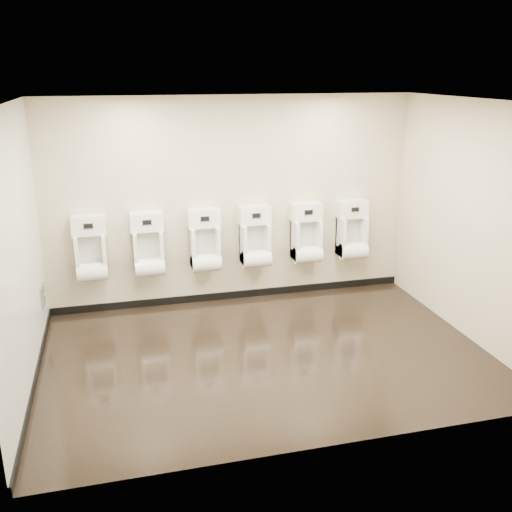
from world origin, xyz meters
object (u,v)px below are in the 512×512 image
(urinal_1, at_px, (148,249))
(urinal_5, at_px, (352,234))
(access_panel, at_px, (43,295))
(urinal_3, at_px, (255,241))
(urinal_0, at_px, (91,253))
(urinal_2, at_px, (205,245))
(urinal_4, at_px, (307,237))

(urinal_1, height_order, urinal_5, same)
(access_panel, xyz_separation_m, urinal_3, (2.76, 0.40, 0.37))
(urinal_1, distance_m, urinal_5, 2.87)
(access_panel, xyz_separation_m, urinal_1, (1.31, 0.40, 0.37))
(urinal_3, bearing_deg, urinal_0, 180.00)
(access_panel, xyz_separation_m, urinal_2, (2.06, 0.40, 0.37))
(access_panel, relative_size, urinal_5, 0.30)
(urinal_1, distance_m, urinal_2, 0.75)
(urinal_0, height_order, urinal_2, same)
(urinal_2, relative_size, urinal_4, 1.00)
(urinal_1, xyz_separation_m, urinal_5, (2.87, 0.00, 0.00))
(urinal_3, height_order, urinal_5, same)
(urinal_1, relative_size, urinal_2, 1.00)
(access_panel, relative_size, urinal_2, 0.30)
(urinal_2, xyz_separation_m, urinal_4, (1.44, 0.00, 0.00))
(urinal_4, bearing_deg, urinal_3, 180.00)
(urinal_2, xyz_separation_m, urinal_5, (2.12, 0.00, 0.00))
(access_panel, relative_size, urinal_3, 0.30)
(urinal_0, relative_size, urinal_2, 1.00)
(urinal_4, bearing_deg, urinal_0, 180.00)
(access_panel, relative_size, urinal_4, 0.30)
(access_panel, relative_size, urinal_1, 0.30)
(urinal_0, distance_m, urinal_5, 3.60)
(urinal_5, bearing_deg, urinal_4, 180.00)
(access_panel, distance_m, urinal_4, 3.54)
(urinal_0, relative_size, urinal_3, 1.00)
(urinal_0, height_order, urinal_4, same)
(access_panel, height_order, urinal_5, urinal_5)
(urinal_0, bearing_deg, urinal_1, 0.00)
(urinal_4, bearing_deg, urinal_2, 180.00)
(urinal_2, height_order, urinal_4, same)
(access_panel, bearing_deg, urinal_5, 5.51)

